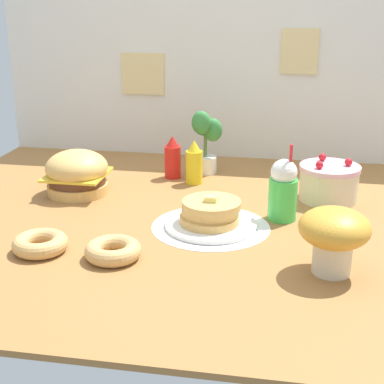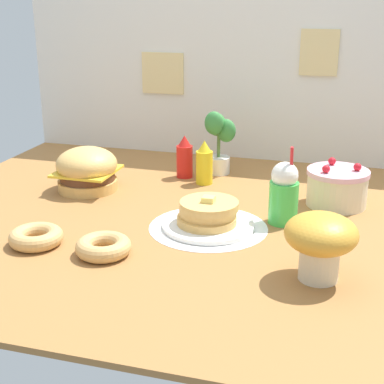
# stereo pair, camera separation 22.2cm
# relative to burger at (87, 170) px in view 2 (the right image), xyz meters

# --- Properties ---
(ground_plane) EXTENTS (2.29, 1.88, 0.02)m
(ground_plane) POSITION_rel_burger_xyz_m (0.52, -0.21, -0.10)
(ground_plane) COLOR #9E6B38
(back_wall) EXTENTS (2.29, 0.04, 0.81)m
(back_wall) POSITION_rel_burger_xyz_m (0.52, 0.72, 0.31)
(back_wall) COLOR silver
(back_wall) RESTS_ON ground_plane
(doily_mat) EXTENTS (0.45, 0.45, 0.00)m
(doily_mat) POSITION_rel_burger_xyz_m (0.63, -0.28, -0.09)
(doily_mat) COLOR white
(doily_mat) RESTS_ON ground_plane
(burger) EXTENTS (0.27, 0.27, 0.19)m
(burger) POSITION_rel_burger_xyz_m (0.00, 0.00, 0.00)
(burger) COLOR #DBA859
(burger) RESTS_ON ground_plane
(pancake_stack) EXTENTS (0.35, 0.35, 0.12)m
(pancake_stack) POSITION_rel_burger_xyz_m (0.63, -0.28, -0.05)
(pancake_stack) COLOR white
(pancake_stack) RESTS_ON doily_mat
(layer_cake) EXTENTS (0.25, 0.25, 0.19)m
(layer_cake) POSITION_rel_burger_xyz_m (1.08, 0.11, -0.01)
(layer_cake) COLOR beige
(layer_cake) RESTS_ON ground_plane
(ketchup_bottle) EXTENTS (0.08, 0.08, 0.20)m
(ketchup_bottle) POSITION_rel_burger_xyz_m (0.36, 0.30, 0.00)
(ketchup_bottle) COLOR red
(ketchup_bottle) RESTS_ON ground_plane
(mustard_bottle) EXTENTS (0.08, 0.08, 0.20)m
(mustard_bottle) POSITION_rel_burger_xyz_m (0.48, 0.23, 0.00)
(mustard_bottle) COLOR yellow
(mustard_bottle) RESTS_ON ground_plane
(cream_soda_cup) EXTENTS (0.11, 0.11, 0.31)m
(cream_soda_cup) POSITION_rel_burger_xyz_m (0.89, -0.15, 0.03)
(cream_soda_cup) COLOR green
(cream_soda_cup) RESTS_ON ground_plane
(donut_pink_glaze) EXTENTS (0.19, 0.19, 0.06)m
(donut_pink_glaze) POSITION_rel_burger_xyz_m (0.09, -0.59, -0.06)
(donut_pink_glaze) COLOR tan
(donut_pink_glaze) RESTS_ON ground_plane
(donut_chocolate) EXTENTS (0.19, 0.19, 0.06)m
(donut_chocolate) POSITION_rel_burger_xyz_m (0.35, -0.60, -0.06)
(donut_chocolate) COLOR tan
(donut_chocolate) RESTS_ON ground_plane
(potted_plant) EXTENTS (0.15, 0.12, 0.31)m
(potted_plant) POSITION_rel_burger_xyz_m (0.50, 0.40, 0.07)
(potted_plant) COLOR white
(potted_plant) RESTS_ON ground_plane
(mushroom_stool) EXTENTS (0.22, 0.22, 0.21)m
(mushroom_stool) POSITION_rel_burger_xyz_m (1.06, -0.58, 0.04)
(mushroom_stool) COLOR beige
(mushroom_stool) RESTS_ON ground_plane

